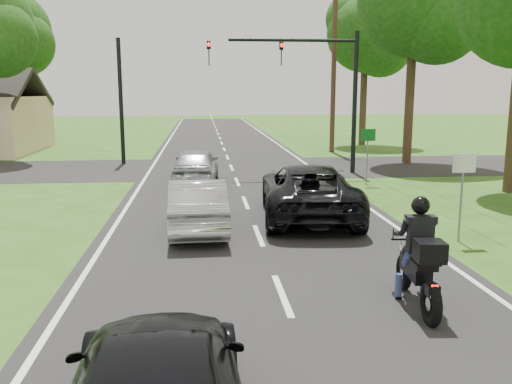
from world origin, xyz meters
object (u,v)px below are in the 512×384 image
silver_sedan (198,205)px  sign_green (368,143)px  silver_suv (196,165)px  dark_suv (308,191)px  sign_white (463,176)px  traffic_signal (312,76)px  utility_pole_far (334,63)px  motorcycle_rider (419,264)px

silver_sedan → sign_green: sign_green is taller
silver_sedan → sign_green: bearing=-136.9°
silver_suv → sign_green: bearing=176.3°
dark_suv → silver_suv: bearing=-56.6°
sign_white → sign_green: same height
sign_green → dark_suv: bearing=-122.6°
traffic_signal → utility_pole_far: bearing=70.3°
sign_white → sign_green: (0.20, 8.00, 0.00)m
traffic_signal → sign_white: size_ratio=3.00×
motorcycle_rider → dark_suv: size_ratio=0.40×
utility_pole_far → sign_white: utility_pole_far is taller
utility_pole_far → dark_suv: bearing=-105.9°
sign_white → motorcycle_rider: bearing=-124.4°
sign_green → utility_pole_far: bearing=83.3°
traffic_signal → sign_green: (1.56, -3.02, -2.54)m
motorcycle_rider → sign_green: bearing=82.1°
silver_sedan → sign_white: size_ratio=1.90×
motorcycle_rider → sign_white: bearing=60.9°
silver_sedan → motorcycle_rider: bearing=122.6°
silver_suv → silver_sedan: bearing=94.9°
motorcycle_rider → silver_sedan: 6.51m
traffic_signal → sign_white: bearing=-83.0°
sign_white → sign_green: size_ratio=1.00×
silver_sedan → sign_white: sign_white is taller
motorcycle_rider → sign_green: size_ratio=1.04×
silver_sedan → silver_suv: bearing=-90.8°
traffic_signal → motorcycle_rider: bearing=-94.6°
dark_suv → silver_suv: dark_suv is taller
dark_suv → traffic_signal: (1.72, 8.15, 3.37)m
silver_suv → traffic_signal: traffic_signal is taller
dark_suv → sign_white: (3.09, -2.87, 0.83)m
dark_suv → sign_white: size_ratio=2.57×
utility_pole_far → sign_white: size_ratio=4.71×
motorcycle_rider → traffic_signal: (1.18, 14.73, 3.39)m
silver_sedan → sign_green: (6.40, 6.33, 0.92)m
motorcycle_rider → utility_pole_far: utility_pole_far is taller
dark_suv → sign_green: (3.29, 5.13, 0.83)m
traffic_signal → sign_green: 4.24m
silver_suv → utility_pole_far: 13.51m
motorcycle_rider → silver_sedan: motorcycle_rider is taller
sign_white → silver_suv: bearing=125.3°
silver_sedan → silver_suv: silver_suv is taller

